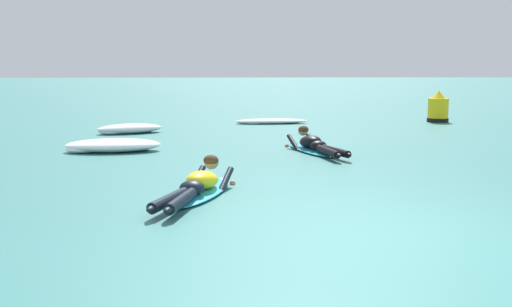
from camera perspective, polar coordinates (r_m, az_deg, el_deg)
ground_plane at (r=16.19m, az=4.18°, el=2.28°), size 120.00×120.00×0.00m
surfer_near at (r=8.08m, az=-5.57°, el=-3.16°), size 1.10×2.50×0.54m
surfer_far at (r=12.08m, az=5.58°, el=0.77°), size 1.10×2.53×0.55m
whitewater_front at (r=15.69m, az=-12.02°, el=2.33°), size 1.80×1.26×0.25m
whitewater_mid_left at (r=12.50m, az=-13.53°, el=0.75°), size 1.99×1.04×0.27m
whitewater_mid_right at (r=17.81m, az=1.48°, el=3.11°), size 2.20×0.70×0.15m
channel_marker_buoy at (r=19.17m, az=17.08°, el=4.05°), size 0.65×0.65×0.97m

